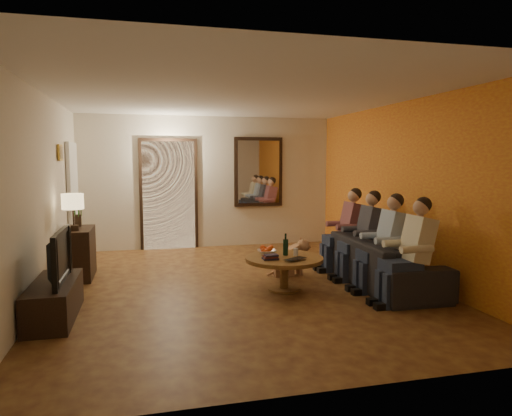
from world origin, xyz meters
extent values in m
cube|color=#472113|center=(0.00, 0.00, 0.00)|extent=(5.00, 6.00, 0.01)
cube|color=white|center=(0.00, 0.00, 2.60)|extent=(5.00, 6.00, 0.01)
cube|color=beige|center=(0.00, 3.00, 1.30)|extent=(5.00, 0.02, 2.60)
cube|color=beige|center=(0.00, -3.00, 1.30)|extent=(5.00, 0.02, 2.60)
cube|color=beige|center=(-2.50, 0.00, 1.30)|extent=(0.02, 6.00, 2.60)
cube|color=beige|center=(2.50, 0.00, 1.30)|extent=(0.02, 6.00, 2.60)
cube|color=#D15323|center=(2.49, 0.00, 1.30)|extent=(0.01, 6.00, 2.60)
cube|color=#FFE0A5|center=(-0.80, 2.98, 1.05)|extent=(1.00, 0.06, 2.10)
cube|color=black|center=(-0.80, 2.97, 1.05)|extent=(1.12, 0.04, 2.22)
cube|color=silver|center=(-0.55, 2.98, 0.90)|extent=(0.45, 0.03, 1.70)
cube|color=black|center=(1.00, 2.96, 1.50)|extent=(1.00, 0.05, 1.40)
cube|color=white|center=(1.00, 2.93, 1.50)|extent=(0.86, 0.02, 1.26)
cube|color=white|center=(-2.46, 2.30, 1.02)|extent=(0.06, 0.85, 2.04)
cube|color=#B28C33|center=(-2.47, 1.30, 1.85)|extent=(0.03, 0.28, 0.24)
cube|color=brown|center=(-2.46, 1.30, 1.85)|extent=(0.01, 0.22, 0.18)
cube|color=black|center=(-2.25, 1.01, 0.37)|extent=(0.45, 0.83, 0.74)
cube|color=black|center=(-2.25, -0.80, 0.21)|extent=(0.45, 1.24, 0.41)
imported|color=black|center=(-2.25, -0.80, 0.69)|extent=(0.98, 0.13, 0.56)
imported|color=black|center=(1.94, -0.39, 0.32)|extent=(2.25, 0.94, 0.65)
cylinder|color=brown|center=(0.53, -0.33, 0.23)|extent=(1.21, 1.21, 0.45)
imported|color=white|center=(0.35, -0.11, 0.48)|extent=(0.26, 0.26, 0.06)
cylinder|color=silver|center=(0.71, -0.28, 0.50)|extent=(0.06, 0.06, 0.10)
imported|color=black|center=(0.63, -0.61, 0.46)|extent=(0.39, 0.35, 0.03)
camera|label=1|loc=(-1.25, -6.05, 1.74)|focal=32.00mm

